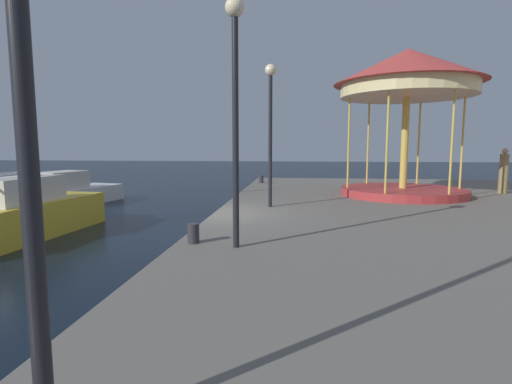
# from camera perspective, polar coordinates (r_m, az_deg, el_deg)

# --- Properties ---
(ground_plane) EXTENTS (120.00, 120.00, 0.00)m
(ground_plane) POSITION_cam_1_polar(r_m,az_deg,el_deg) (11.79, -6.08, -6.84)
(ground_plane) COLOR black
(quay_dock) EXTENTS (14.37, 25.82, 0.80)m
(quay_dock) POSITION_cam_1_polar(r_m,az_deg,el_deg) (12.37, 28.62, -5.09)
(quay_dock) COLOR slate
(quay_dock) RESTS_ON ground
(motorboat_white) EXTENTS (2.84, 5.21, 1.62)m
(motorboat_white) POSITION_cam_1_polar(r_m,az_deg,el_deg) (20.27, -25.48, -0.05)
(motorboat_white) COLOR white
(motorboat_white) RESTS_ON ground
(sailboat_yellow) EXTENTS (2.19, 5.71, 5.86)m
(sailboat_yellow) POSITION_cam_1_polar(r_m,az_deg,el_deg) (13.66, -30.83, -2.79)
(sailboat_yellow) COLOR gold
(sailboat_yellow) RESTS_ON ground
(carousel) EXTENTS (5.62, 5.62, 5.67)m
(carousel) POSITION_cam_1_polar(r_m,az_deg,el_deg) (16.61, 21.30, 14.23)
(carousel) COLOR #B23333
(carousel) RESTS_ON quay_dock
(lamp_post_mid_promenade) EXTENTS (0.36, 0.36, 4.65)m
(lamp_post_mid_promenade) POSITION_cam_1_polar(r_m,az_deg,el_deg) (7.51, -3.07, 15.84)
(lamp_post_mid_promenade) COLOR black
(lamp_post_mid_promenade) RESTS_ON quay_dock
(lamp_post_far_end) EXTENTS (0.36, 0.36, 4.51)m
(lamp_post_far_end) POSITION_cam_1_polar(r_m,az_deg,el_deg) (12.56, 2.13, 11.78)
(lamp_post_far_end) COLOR black
(lamp_post_far_end) RESTS_ON quay_dock
(bollard_south) EXTENTS (0.24, 0.24, 0.40)m
(bollard_south) POSITION_cam_1_polar(r_m,az_deg,el_deg) (20.85, 0.76, 1.90)
(bollard_south) COLOR #2D2D33
(bollard_south) RESTS_ON quay_dock
(bollard_north) EXTENTS (0.24, 0.24, 0.40)m
(bollard_north) POSITION_cam_1_polar(r_m,az_deg,el_deg) (8.03, -9.18, -6.00)
(bollard_north) COLOR #2D2D33
(bollard_north) RESTS_ON quay_dock
(person_by_the_water) EXTENTS (0.34, 0.34, 1.88)m
(person_by_the_water) POSITION_cam_1_polar(r_m,az_deg,el_deg) (19.11, 32.57, 2.46)
(person_by_the_water) COLOR #937A4C
(person_by_the_water) RESTS_ON quay_dock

